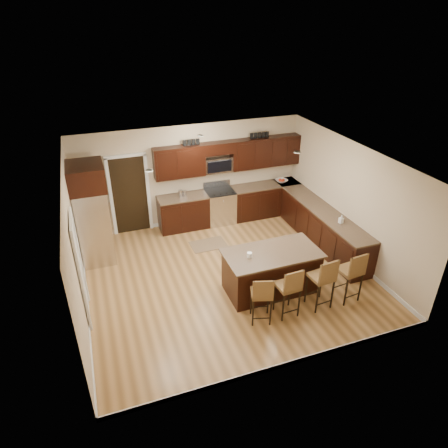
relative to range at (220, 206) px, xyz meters
name	(u,v)px	position (x,y,z in m)	size (l,w,h in m)	color
floor	(227,275)	(-0.68, -2.45, -0.47)	(6.00, 6.00, 0.00)	#A27440
ceiling	(228,160)	(-0.68, -2.45, 2.23)	(6.00, 6.00, 0.00)	silver
wall_back	(192,175)	(-0.68, 0.30, 0.88)	(6.00, 6.00, 0.00)	#C7B290
wall_left	(75,248)	(-3.68, -2.45, 0.88)	(5.50, 5.50, 0.00)	#C7B290
wall_right	(350,201)	(2.32, -2.45, 0.88)	(5.50, 5.50, 0.00)	#C7B290
base_cabinets	(276,215)	(1.22, -1.01, -0.01)	(4.02, 3.96, 0.92)	black
upper_cabinets	(231,155)	(0.36, 0.13, 1.37)	(4.00, 0.33, 0.80)	black
range	(220,206)	(0.00, 0.00, 0.00)	(0.76, 0.64, 1.11)	silver
microwave	(218,164)	(0.00, 0.15, 1.15)	(0.76, 0.31, 0.40)	silver
doorway	(130,195)	(-2.33, 0.28, 0.56)	(0.85, 0.03, 2.06)	black
pantry_door	(80,271)	(-3.66, -2.75, 0.55)	(0.03, 0.80, 2.04)	white
letter_decor	(226,139)	(0.22, 0.13, 1.82)	(2.20, 0.03, 0.15)	black
island	(271,272)	(0.01, -3.22, -0.04)	(1.95, 1.03, 0.92)	black
stool_left	(262,295)	(-0.59, -4.06, 0.17)	(0.48, 0.48, 1.03)	brown
stool_mid	(290,287)	(-0.03, -4.06, 0.20)	(0.42, 0.42, 1.08)	brown
stool_right	(323,278)	(0.69, -4.07, 0.23)	(0.46, 0.46, 1.13)	brown
refrigerator	(92,213)	(-3.30, -0.77, 0.73)	(0.79, 0.96, 2.35)	silver
floor_mat	(208,244)	(-0.68, -1.08, -0.47)	(0.88, 0.59, 0.01)	brown
fruit_bowl	(281,181)	(1.84, 0.00, 0.49)	(0.32, 0.32, 0.08)	silver
soap_bottle	(341,219)	(2.02, -2.62, 0.55)	(0.09, 0.09, 0.20)	#B2B2B2
canister_tall	(181,193)	(-1.07, 0.00, 0.54)	(0.12, 0.12, 0.19)	silver
canister_short	(185,193)	(-0.96, 0.00, 0.53)	(0.11, 0.11, 0.16)	silver
island_jar	(249,255)	(-0.49, -3.22, 0.50)	(0.10, 0.10, 0.10)	white
stool_extra	(352,271)	(1.34, -4.07, 0.23)	(0.46, 0.46, 1.13)	brown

